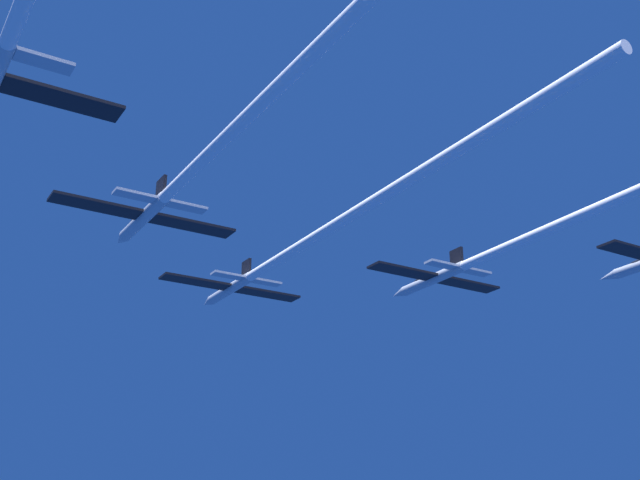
{
  "coord_description": "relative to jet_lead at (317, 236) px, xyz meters",
  "views": [
    {
      "loc": [
        -41.36,
        -90.8,
        -32.19
      ],
      "look_at": [
        0.53,
        -21.65,
        -0.67
      ],
      "focal_mm": 44.93,
      "sensor_mm": 36.0,
      "label": 1
    }
  ],
  "objects": [
    {
      "name": "jet_left_wing",
      "position": [
        -17.7,
        -15.76,
        -0.11
      ],
      "size": [
        18.88,
        67.34,
        3.13
      ],
      "color": "#B2BAC6"
    },
    {
      "name": "jet_lead",
      "position": [
        0.0,
        0.0,
        0.0
      ],
      "size": [
        18.88,
        70.44,
        3.13
      ],
      "color": "#B2BAC6"
    },
    {
      "name": "jet_right_wing",
      "position": [
        19.63,
        -15.42,
        -0.12
      ],
      "size": [
        18.88,
        67.07,
        3.13
      ],
      "color": "#B2BAC6"
    }
  ]
}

